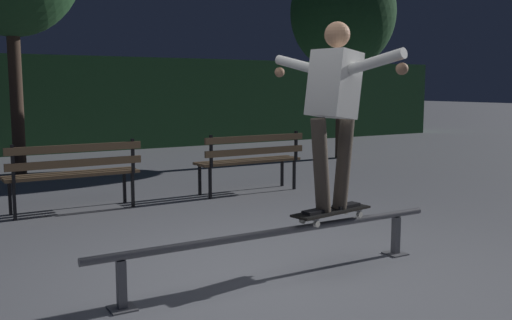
% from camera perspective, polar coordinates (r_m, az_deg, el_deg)
% --- Properties ---
extents(ground_plane, '(90.00, 90.00, 0.00)m').
position_cam_1_polar(ground_plane, '(4.69, 2.04, -11.62)').
color(ground_plane, slate).
extents(hedge_backdrop, '(24.00, 1.20, 2.24)m').
position_cam_1_polar(hedge_backdrop, '(14.23, -20.96, 5.24)').
color(hedge_backdrop, '#2D5B33').
rests_on(hedge_backdrop, ground).
extents(grind_rail, '(3.12, 0.18, 0.41)m').
position_cam_1_polar(grind_rail, '(4.58, 2.24, -7.89)').
color(grind_rail, slate).
rests_on(grind_rail, ground).
extents(skateboard, '(0.80, 0.33, 0.09)m').
position_cam_1_polar(skateboard, '(4.84, 7.59, -5.17)').
color(skateboard, black).
rests_on(skateboard, grind_rail).
extents(skateboarder, '(0.63, 1.39, 1.56)m').
position_cam_1_polar(skateboarder, '(4.73, 7.81, 5.97)').
color(skateboarder, black).
rests_on(skateboarder, skateboard).
extents(park_bench_leftmost, '(1.61, 0.44, 0.88)m').
position_cam_1_polar(park_bench_leftmost, '(7.25, -17.77, -0.85)').
color(park_bench_leftmost, black).
rests_on(park_bench_leftmost, ground).
extents(park_bench_left_center, '(1.61, 0.44, 0.88)m').
position_cam_1_polar(park_bench_left_center, '(8.16, -0.49, 0.39)').
color(park_bench_left_center, black).
rests_on(park_bench_left_center, ground).
extents(tree_far_right, '(2.20, 2.20, 4.27)m').
position_cam_1_polar(tree_far_right, '(12.44, 8.69, 14.29)').
color(tree_far_right, '#3D2D23').
rests_on(tree_far_right, ground).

